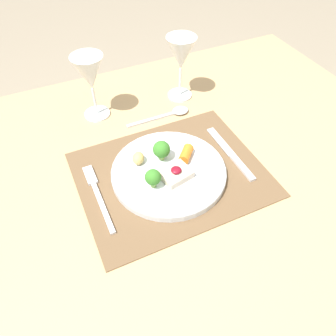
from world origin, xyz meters
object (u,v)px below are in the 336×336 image
object	(u,v)px
fork	(97,192)
spoon	(173,113)
dinner_plate	(168,169)
wine_glass_far	(90,75)
wine_glass_near	(181,56)
knife	(233,156)

from	to	relation	value
fork	spoon	world-z (taller)	spoon
dinner_plate	wine_glass_far	world-z (taller)	wine_glass_far
fork	wine_glass_far	world-z (taller)	wine_glass_far
dinner_plate	wine_glass_far	bearing A→B (deg)	106.51
fork	wine_glass_near	xyz separation A→B (m)	(0.36, 0.29, 0.13)
spoon	wine_glass_far	bearing A→B (deg)	152.57
dinner_plate	knife	xyz separation A→B (m)	(0.18, -0.02, -0.01)
fork	wine_glass_far	size ratio (longest dim) A/B	1.13
fork	knife	size ratio (longest dim) A/B	1.00
dinner_plate	spoon	size ratio (longest dim) A/B	1.45
fork	wine_glass_near	distance (m)	0.48
knife	wine_glass_far	world-z (taller)	wine_glass_far
wine_glass_near	knife	bearing A→B (deg)	-89.61
dinner_plate	wine_glass_far	xyz separation A→B (m)	(-0.09, 0.31, 0.12)
wine_glass_far	dinner_plate	bearing A→B (deg)	-73.49
dinner_plate	fork	xyz separation A→B (m)	(-0.18, 0.01, -0.01)
fork	spoon	xyz separation A→B (m)	(0.30, 0.20, -0.00)
knife	spoon	world-z (taller)	spoon
knife	wine_glass_near	xyz separation A→B (m)	(-0.00, 0.32, 0.13)
dinner_plate	wine_glass_far	size ratio (longest dim) A/B	1.50
knife	spoon	bearing A→B (deg)	108.22
wine_glass_near	fork	bearing A→B (deg)	-141.76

